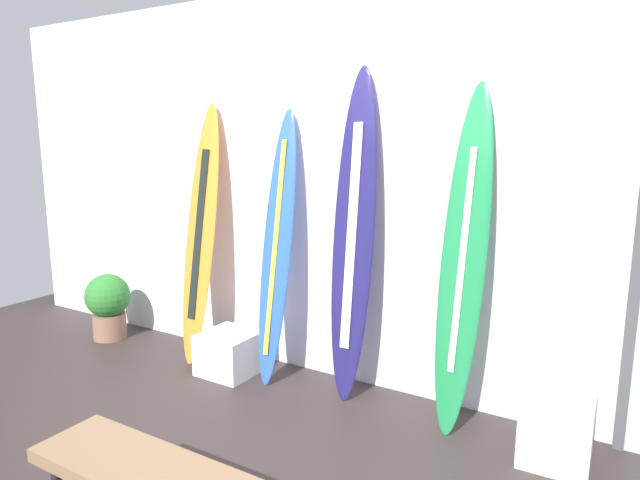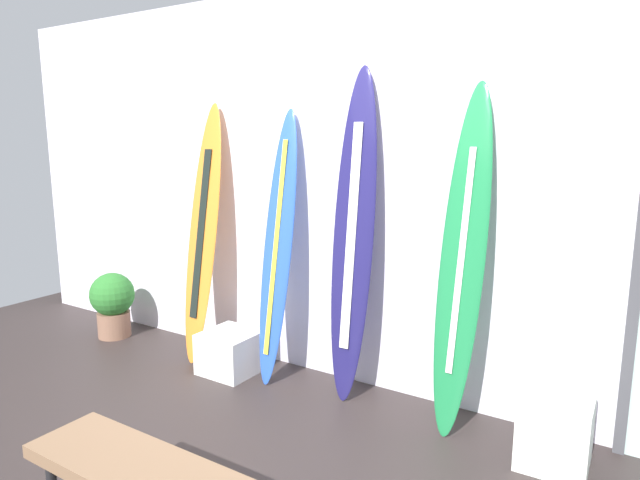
# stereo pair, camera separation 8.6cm
# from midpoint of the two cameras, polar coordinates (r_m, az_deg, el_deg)

# --- Properties ---
(ground) EXTENTS (8.00, 8.00, 0.04)m
(ground) POSITION_cam_midpoint_polar(r_m,az_deg,el_deg) (3.34, -6.22, -21.80)
(ground) COLOR #322928
(wall_back) EXTENTS (7.20, 0.20, 2.80)m
(wall_back) POSITION_cam_midpoint_polar(r_m,az_deg,el_deg) (3.94, 5.26, 5.21)
(wall_back) COLOR silver
(wall_back) RESTS_ON ground
(surfboard_sunset) EXTENTS (0.28, 0.42, 2.03)m
(surfboard_sunset) POSITION_cam_midpoint_polar(r_m,az_deg,el_deg) (4.43, -11.39, 0.62)
(surfboard_sunset) COLOR orange
(surfboard_sunset) RESTS_ON ground
(surfboard_cobalt) EXTENTS (0.25, 0.42, 1.97)m
(surfboard_cobalt) POSITION_cam_midpoint_polar(r_m,az_deg,el_deg) (3.98, -3.73, -0.77)
(surfboard_cobalt) COLOR blue
(surfboard_cobalt) RESTS_ON ground
(surfboard_navy) EXTENTS (0.31, 0.36, 2.23)m
(surfboard_navy) POSITION_cam_midpoint_polar(r_m,az_deg,el_deg) (3.68, 4.11, 0.17)
(surfboard_navy) COLOR navy
(surfboard_navy) RESTS_ON ground
(surfboard_emerald) EXTENTS (0.29, 0.43, 2.09)m
(surfboard_emerald) POSITION_cam_midpoint_polar(r_m,az_deg,el_deg) (3.38, 15.12, -2.08)
(surfboard_emerald) COLOR #1E7D43
(surfboard_emerald) RESTS_ON ground
(display_block_left) EXTENTS (0.40, 0.40, 0.31)m
(display_block_left) POSITION_cam_midpoint_polar(r_m,az_deg,el_deg) (4.34, -8.56, -11.30)
(display_block_left) COLOR silver
(display_block_left) RESTS_ON ground
(display_block_center) EXTENTS (0.37, 0.37, 0.40)m
(display_block_center) POSITION_cam_midpoint_polar(r_m,az_deg,el_deg) (3.44, 23.68, -17.51)
(display_block_center) COLOR white
(display_block_center) RESTS_ON ground
(potted_plant) EXTENTS (0.38, 0.38, 0.58)m
(potted_plant) POSITION_cam_midpoint_polar(r_m,az_deg,el_deg) (5.27, -20.09, -5.96)
(potted_plant) COLOR #835C48
(potted_plant) RESTS_ON ground
(bench) EXTENTS (1.10, 0.35, 0.44)m
(bench) POSITION_cam_midpoint_polar(r_m,az_deg,el_deg) (2.58, -16.95, -22.26)
(bench) COLOR #826145
(bench) RESTS_ON ground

